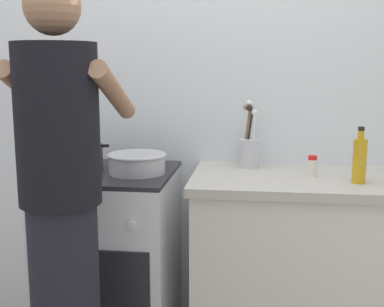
% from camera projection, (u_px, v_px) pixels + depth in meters
% --- Properties ---
extents(back_wall, '(3.20, 0.10, 2.50)m').
position_uv_depth(back_wall, '(230.00, 94.00, 2.63)').
color(back_wall, silver).
rests_on(back_wall, ground).
extents(countertop, '(1.00, 0.60, 0.90)m').
position_uv_depth(countertop, '(298.00, 270.00, 2.38)').
color(countertop, silver).
rests_on(countertop, ground).
extents(stove_range, '(0.60, 0.62, 0.90)m').
position_uv_depth(stove_range, '(112.00, 261.00, 2.49)').
color(stove_range, silver).
rests_on(stove_range, ground).
extents(pot, '(0.26, 0.19, 0.12)m').
position_uv_depth(pot, '(83.00, 157.00, 2.45)').
color(pot, '#38383D').
rests_on(pot, stove_range).
extents(mixing_bowl, '(0.28, 0.28, 0.09)m').
position_uv_depth(mixing_bowl, '(137.00, 162.00, 2.37)').
color(mixing_bowl, '#B7B7BC').
rests_on(mixing_bowl, stove_range).
extents(utensil_crock, '(0.10, 0.10, 0.33)m').
position_uv_depth(utensil_crock, '(249.00, 148.00, 2.50)').
color(utensil_crock, silver).
rests_on(utensil_crock, countertop).
extents(spice_bottle, '(0.04, 0.04, 0.09)m').
position_uv_depth(spice_bottle, '(312.00, 166.00, 2.30)').
color(spice_bottle, silver).
rests_on(spice_bottle, countertop).
extents(oil_bottle, '(0.06, 0.06, 0.24)m').
position_uv_depth(oil_bottle, '(360.00, 160.00, 2.16)').
color(oil_bottle, gold).
rests_on(oil_bottle, countertop).
extents(person, '(0.41, 0.50, 1.70)m').
position_uv_depth(person, '(62.00, 213.00, 1.88)').
color(person, black).
rests_on(person, ground).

